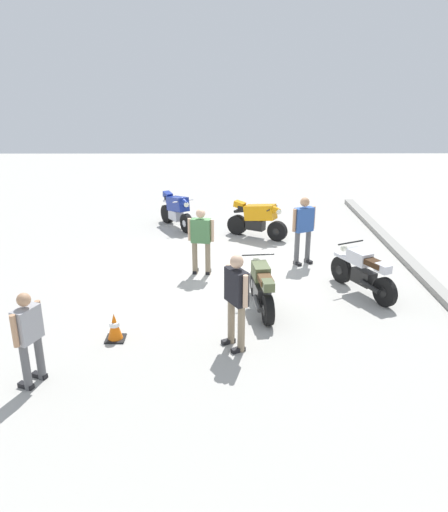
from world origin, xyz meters
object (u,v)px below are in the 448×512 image
(motorcycle_silver_cruiser, at_px, (363,272))
(motorcycle_olive_vintage, at_px, (262,288))
(person_in_gray_shirt, at_px, (29,334))
(motorcycle_orange_sportbike, at_px, (257,219))
(motorcycle_blue_sportbike, at_px, (177,209))
(person_in_black_shirt, at_px, (236,295))
(person_in_blue_shirt, at_px, (304,226))
(traffic_cone, at_px, (115,327))
(person_in_green_shirt, at_px, (201,237))

(motorcycle_silver_cruiser, distance_m, motorcycle_olive_vintage, 2.46)
(motorcycle_olive_vintage, bearing_deg, person_in_gray_shirt, 118.54)
(motorcycle_silver_cruiser, bearing_deg, person_in_gray_shirt, 93.65)
(motorcycle_orange_sportbike, relative_size, motorcycle_blue_sportbike, 1.01)
(motorcycle_silver_cruiser, height_order, motorcycle_orange_sportbike, motorcycle_orange_sportbike)
(motorcycle_blue_sportbike, xyz_separation_m, person_in_black_shirt, (7.61, 1.71, 0.43))
(motorcycle_orange_sportbike, distance_m, person_in_gray_shirt, 8.68)
(person_in_blue_shirt, bearing_deg, motorcycle_blue_sportbike, -159.57)
(motorcycle_silver_cruiser, bearing_deg, person_in_black_shirt, 103.02)
(motorcycle_blue_sportbike, xyz_separation_m, traffic_cone, (7.33, -0.54, -0.33))
(person_in_gray_shirt, bearing_deg, motorcycle_olive_vintage, -122.75)
(motorcycle_blue_sportbike, height_order, person_in_gray_shirt, person_in_gray_shirt)
(person_in_green_shirt, bearing_deg, person_in_black_shirt, -158.79)
(person_in_black_shirt, xyz_separation_m, person_in_green_shirt, (-3.56, -0.76, -0.08))
(motorcycle_olive_vintage, distance_m, person_in_blue_shirt, 3.08)
(person_in_gray_shirt, xyz_separation_m, traffic_cone, (-1.42, 1.00, -0.63))
(person_in_black_shirt, height_order, person_in_gray_shirt, person_in_black_shirt)
(motorcycle_silver_cruiser, distance_m, motorcycle_blue_sportbike, 7.00)
(person_in_blue_shirt, xyz_separation_m, traffic_cone, (4.03, -4.10, -0.76))
(motorcycle_blue_sportbike, relative_size, traffic_cone, 3.32)
(motorcycle_olive_vintage, height_order, person_in_green_shirt, person_in_green_shirt)
(motorcycle_blue_sportbike, xyz_separation_m, person_in_blue_shirt, (3.31, 3.56, 0.43))
(motorcycle_olive_vintage, bearing_deg, person_in_blue_shirt, -31.35)
(person_in_black_shirt, relative_size, traffic_cone, 3.35)
(motorcycle_orange_sportbike, xyz_separation_m, person_in_gray_shirt, (7.66, -4.06, 0.29))
(motorcycle_silver_cruiser, distance_m, person_in_blue_shirt, 2.28)
(motorcycle_orange_sportbike, height_order, motorcycle_olive_vintage, motorcycle_orange_sportbike)
(person_in_blue_shirt, height_order, person_in_gray_shirt, person_in_blue_shirt)
(motorcycle_blue_sportbike, height_order, person_in_black_shirt, person_in_black_shirt)
(motorcycle_olive_vintage, distance_m, motorcycle_blue_sportbike, 6.48)
(motorcycle_olive_vintage, height_order, person_in_blue_shirt, person_in_blue_shirt)
(person_in_blue_shirt, distance_m, person_in_gray_shirt, 7.46)
(motorcycle_olive_vintage, xyz_separation_m, person_in_black_shirt, (1.54, -0.57, 0.54))
(motorcycle_olive_vintage, height_order, person_in_gray_shirt, person_in_gray_shirt)
(person_in_black_shirt, bearing_deg, motorcycle_blue_sportbike, -106.83)
(motorcycle_blue_sportbike, distance_m, person_in_green_shirt, 4.17)
(person_in_gray_shirt, height_order, traffic_cone, person_in_gray_shirt)
(motorcycle_blue_sportbike, bearing_deg, traffic_cone, -35.88)
(motorcycle_orange_sportbike, height_order, motorcycle_blue_sportbike, same)
(motorcycle_orange_sportbike, relative_size, person_in_green_shirt, 1.07)
(person_in_black_shirt, distance_m, person_in_green_shirt, 3.64)
(motorcycle_olive_vintage, relative_size, traffic_cone, 3.69)
(motorcycle_silver_cruiser, relative_size, motorcycle_orange_sportbike, 1.09)
(motorcycle_silver_cruiser, height_order, person_in_black_shirt, person_in_black_shirt)
(motorcycle_silver_cruiser, xyz_separation_m, motorcycle_olive_vintage, (0.80, -2.32, -0.03))
(person_in_green_shirt, bearing_deg, motorcycle_blue_sportbike, 22.35)
(person_in_green_shirt, xyz_separation_m, traffic_cone, (3.29, -1.49, -0.69))
(motorcycle_silver_cruiser, xyz_separation_m, person_in_gray_shirt, (3.49, -6.14, 0.37))
(motorcycle_olive_vintage, distance_m, person_in_gray_shirt, 4.69)
(motorcycle_silver_cruiser, height_order, person_in_blue_shirt, person_in_blue_shirt)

